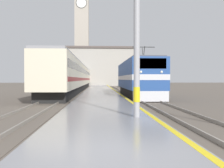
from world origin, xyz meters
The scene contains 9 objects.
ground_plane centered at (0.00, 30.00, 0.00)m, with size 200.00×200.00×0.00m, color #60564C.
platform centered at (0.00, 25.00, 0.15)m, with size 4.12×140.00×0.31m.
rail_track_near centered at (3.76, 25.00, 0.03)m, with size 2.83×140.00×0.16m.
rail_track_far centered at (-3.91, 25.00, 0.03)m, with size 2.84×140.00×0.16m.
locomotive_train centered at (3.76, 21.30, 1.91)m, with size 2.92×14.19×4.71m.
passenger_train centered at (-3.91, 38.18, 2.22)m, with size 2.92×50.66×4.13m.
catenary_mast centered at (1.37, 4.91, 4.44)m, with size 2.80×0.26×8.22m.
clock_tower centered at (-5.17, 72.97, 16.05)m, with size 5.06×5.06×30.36m.
station_building centered at (-2.73, 63.71, 5.10)m, with size 25.62×6.98×10.14m.
Camera 1 is at (-0.26, -5.43, 1.81)m, focal length 42.00 mm.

